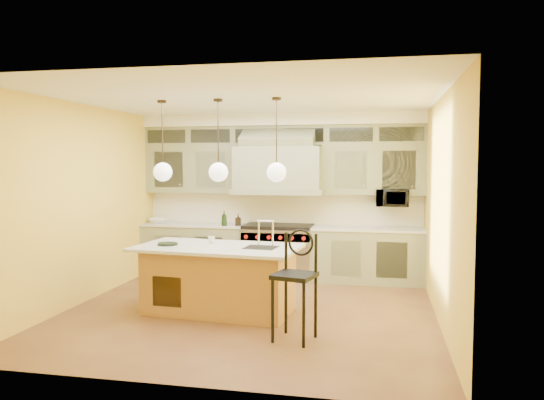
% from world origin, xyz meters
% --- Properties ---
extents(floor, '(5.00, 5.00, 0.00)m').
position_xyz_m(floor, '(0.00, 0.00, 0.00)').
color(floor, brown).
rests_on(floor, ground).
extents(ceiling, '(5.00, 5.00, 0.00)m').
position_xyz_m(ceiling, '(0.00, 0.00, 2.90)').
color(ceiling, white).
rests_on(ceiling, wall_back).
extents(wall_back, '(5.00, 0.00, 5.00)m').
position_xyz_m(wall_back, '(0.00, 2.50, 1.45)').
color(wall_back, yellow).
rests_on(wall_back, ground).
extents(wall_front, '(5.00, 0.00, 5.00)m').
position_xyz_m(wall_front, '(0.00, -2.50, 1.45)').
color(wall_front, yellow).
rests_on(wall_front, ground).
extents(wall_left, '(0.00, 5.00, 5.00)m').
position_xyz_m(wall_left, '(-2.50, 0.00, 1.45)').
color(wall_left, yellow).
rests_on(wall_left, ground).
extents(wall_right, '(0.00, 5.00, 5.00)m').
position_xyz_m(wall_right, '(2.50, 0.00, 1.45)').
color(wall_right, yellow).
rests_on(wall_right, ground).
extents(back_cabinetry, '(5.00, 0.77, 2.90)m').
position_xyz_m(back_cabinetry, '(0.00, 2.23, 1.43)').
color(back_cabinetry, gray).
rests_on(back_cabinetry, floor).
extents(range, '(1.20, 0.74, 0.96)m').
position_xyz_m(range, '(0.00, 2.14, 0.49)').
color(range, silver).
rests_on(range, floor).
extents(kitchen_island, '(2.28, 1.36, 1.35)m').
position_xyz_m(kitchen_island, '(-0.39, -0.10, 0.47)').
color(kitchen_island, '#A27039').
rests_on(kitchen_island, floor).
extents(counter_stool, '(0.54, 0.54, 1.27)m').
position_xyz_m(counter_stool, '(0.80, -1.01, 0.73)').
color(counter_stool, black).
rests_on(counter_stool, floor).
extents(microwave, '(0.54, 0.37, 0.30)m').
position_xyz_m(microwave, '(1.95, 2.25, 1.45)').
color(microwave, black).
rests_on(microwave, back_cabinetry).
extents(oil_bottle_a, '(0.10, 0.11, 0.26)m').
position_xyz_m(oil_bottle_a, '(-0.93, 1.92, 1.07)').
color(oil_bottle_a, black).
rests_on(oil_bottle_a, back_cabinetry).
extents(oil_bottle_b, '(0.10, 0.10, 0.20)m').
position_xyz_m(oil_bottle_b, '(-0.70, 2.01, 1.04)').
color(oil_bottle_b, black).
rests_on(oil_bottle_b, back_cabinetry).
extents(fruit_bowl, '(0.35, 0.35, 0.08)m').
position_xyz_m(fruit_bowl, '(-2.28, 2.15, 0.98)').
color(fruit_bowl, white).
rests_on(fruit_bowl, back_cabinetry).
extents(cup, '(0.11, 0.11, 0.09)m').
position_xyz_m(cup, '(-0.57, 0.08, 0.97)').
color(cup, silver).
rests_on(cup, kitchen_island).
extents(pendant_left, '(0.26, 0.26, 1.11)m').
position_xyz_m(pendant_left, '(-1.20, -0.10, 1.95)').
color(pendant_left, '#2D2319').
rests_on(pendant_left, ceiling).
extents(pendant_center, '(0.26, 0.26, 1.11)m').
position_xyz_m(pendant_center, '(-0.40, -0.10, 1.95)').
color(pendant_center, '#2D2319').
rests_on(pendant_center, ceiling).
extents(pendant_right, '(0.26, 0.26, 1.11)m').
position_xyz_m(pendant_right, '(0.40, -0.10, 1.95)').
color(pendant_right, '#2D2319').
rests_on(pendant_right, ceiling).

